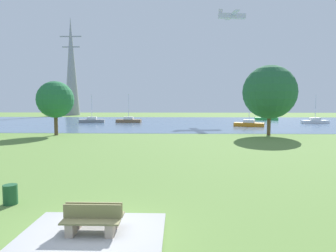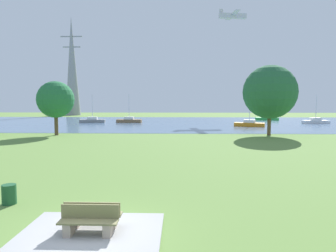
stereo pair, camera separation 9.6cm
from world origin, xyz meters
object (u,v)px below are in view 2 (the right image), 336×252
(litter_bin, at_px, (9,194))
(electricity_pylon, at_px, (72,66))
(sailboat_green, at_px, (267,118))
(tree_east_near, at_px, (270,92))
(bench_facing_water, at_px, (94,216))
(sailboat_white, at_px, (316,121))
(sailboat_orange, at_px, (249,124))
(light_aircraft, at_px, (232,16))
(tree_mid_shore, at_px, (56,100))
(sailboat_gray, at_px, (92,120))
(sailboat_brown, at_px, (129,120))
(bench_facing_inland, at_px, (89,223))

(litter_bin, height_order, electricity_pylon, electricity_pylon)
(litter_bin, distance_m, sailboat_green, 61.33)
(sailboat_green, bearing_deg, tree_east_near, -105.33)
(bench_facing_water, relative_size, sailboat_white, 0.34)
(bench_facing_water, height_order, tree_east_near, tree_east_near)
(bench_facing_water, relative_size, sailboat_orange, 0.27)
(litter_bin, bearing_deg, electricity_pylon, 107.23)
(sailboat_green, bearing_deg, sailboat_white, -57.77)
(sailboat_green, height_order, light_aircraft, light_aircraft)
(tree_mid_shore, bearing_deg, sailboat_green, 41.74)
(electricity_pylon, relative_size, light_aircraft, 3.38)
(light_aircraft, bearing_deg, sailboat_orange, -92.23)
(litter_bin, relative_size, tree_mid_shore, 0.12)
(litter_bin, bearing_deg, light_aircraft, 72.71)
(sailboat_orange, xyz_separation_m, light_aircraft, (0.91, 23.50, 23.58))
(sailboat_gray, height_order, electricity_pylon, electricity_pylon)
(bench_facing_water, xyz_separation_m, sailboat_brown, (-6.84, 49.84, -0.02))
(litter_bin, bearing_deg, bench_facing_inland, -35.76)
(bench_facing_inland, height_order, electricity_pylon, electricity_pylon)
(sailboat_orange, bearing_deg, tree_east_near, -92.42)
(bench_facing_inland, height_order, light_aircraft, light_aircraft)
(bench_facing_inland, distance_m, sailboat_gray, 51.94)
(bench_facing_inland, distance_m, electricity_pylon, 87.68)
(sailboat_brown, bearing_deg, sailboat_green, 15.77)
(sailboat_white, bearing_deg, sailboat_orange, -153.22)
(sailboat_green, height_order, sailboat_orange, sailboat_orange)
(litter_bin, relative_size, sailboat_orange, 0.12)
(sailboat_white, relative_size, light_aircraft, 0.62)
(sailboat_white, height_order, tree_mid_shore, tree_mid_shore)
(litter_bin, height_order, tree_mid_shore, tree_mid_shore)
(sailboat_green, bearing_deg, bench_facing_water, -110.71)
(sailboat_gray, distance_m, electricity_pylon, 37.57)
(bench_facing_inland, height_order, tree_mid_shore, tree_mid_shore)
(electricity_pylon, bearing_deg, bench_facing_inland, -70.74)
(bench_facing_inland, bearing_deg, electricity_pylon, 109.26)
(sailboat_green, xyz_separation_m, electricity_pylon, (-50.46, 23.23, 13.90))
(tree_mid_shore, height_order, tree_east_near, tree_east_near)
(bench_facing_inland, distance_m, litter_bin, 5.09)
(sailboat_orange, distance_m, tree_mid_shore, 30.14)
(tree_mid_shore, bearing_deg, bench_facing_inland, -66.50)
(sailboat_orange, height_order, sailboat_white, sailboat_orange)
(tree_east_near, bearing_deg, litter_bin, -124.63)
(litter_bin, xyz_separation_m, electricity_pylon, (-24.42, 78.75, 13.95))
(tree_mid_shore, xyz_separation_m, electricity_pylon, (-16.35, 53.67, 10.01))
(tree_mid_shore, bearing_deg, sailboat_orange, 27.32)
(sailboat_white, bearing_deg, bench_facing_water, -120.24)
(sailboat_gray, height_order, sailboat_green, sailboat_green)
(bench_facing_inland, distance_m, sailboat_green, 62.47)
(tree_east_near, bearing_deg, sailboat_green, 74.67)
(sailboat_white, xyz_separation_m, tree_east_near, (-14.27, -19.76, 4.81))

